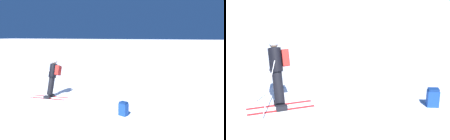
{
  "view_description": "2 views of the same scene",
  "coord_description": "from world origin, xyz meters",
  "views": [
    {
      "loc": [
        8.27,
        6.08,
        2.82
      ],
      "look_at": [
        -0.63,
        2.76,
        1.31
      ],
      "focal_mm": 35.0,
      "sensor_mm": 36.0,
      "label": 1
    },
    {
      "loc": [
        7.8,
        -0.52,
        3.34
      ],
      "look_at": [
        0.22,
        1.55,
        0.91
      ],
      "focal_mm": 50.0,
      "sensor_mm": 36.0,
      "label": 2
    }
  ],
  "objects": [
    {
      "name": "ground_plane",
      "position": [
        0.0,
        0.0,
        0.0
      ],
      "size": [
        300.0,
        300.0,
        0.0
      ],
      "primitive_type": "plane",
      "color": "white"
    },
    {
      "name": "skier",
      "position": [
        -0.15,
        -0.0,
        0.98
      ],
      "size": [
        1.44,
        1.75,
        1.79
      ],
      "rotation": [
        0.0,
        0.0,
        0.08
      ],
      "color": "red",
      "rests_on": "ground"
    },
    {
      "name": "spare_backpack",
      "position": [
        1.16,
        3.86,
        0.24
      ],
      "size": [
        0.3,
        0.35,
        0.5
      ],
      "rotation": [
        0.0,
        0.0,
        4.4
      ],
      "color": "#194293",
      "rests_on": "ground"
    }
  ]
}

